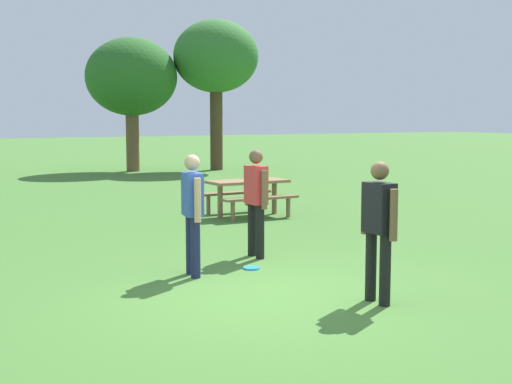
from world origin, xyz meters
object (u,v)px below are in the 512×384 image
object	(u,v)px
person_catcher	(379,222)
frisbee	(252,268)
tree_slender_mid	(216,58)
picnic_table_near	(248,190)
tree_far_right	(131,78)
person_bystander	(193,207)
person_thrower	(256,196)

from	to	relation	value
person_catcher	frisbee	size ratio (longest dim) A/B	6.76
frisbee	tree_slender_mid	distance (m)	18.39
picnic_table_near	tree_far_right	xyz separation A→B (m)	(1.54, 12.66, 2.99)
person_catcher	tree_slender_mid	world-z (taller)	tree_slender_mid
person_bystander	frisbee	distance (m)	1.29
picnic_table_near	tree_far_right	world-z (taller)	tree_far_right
person_catcher	person_bystander	xyz separation A→B (m)	(-1.35, 2.26, 0.00)
person_bystander	tree_slender_mid	bearing A→B (deg)	64.33
frisbee	picnic_table_near	xyz separation A→B (m)	(2.34, 4.66, 0.55)
person_thrower	frisbee	world-z (taller)	person_thrower
person_catcher	tree_far_right	xyz separation A→B (m)	(3.42, 19.59, 2.61)
tree_far_right	person_bystander	bearing A→B (deg)	-105.41
person_bystander	tree_far_right	bearing A→B (deg)	74.59
tree_slender_mid	frisbee	bearing A→B (deg)	-113.10
person_bystander	person_thrower	bearing A→B (deg)	27.61
picnic_table_near	tree_far_right	size ratio (longest dim) A/B	0.34
frisbee	tree_far_right	world-z (taller)	tree_far_right
person_bystander	tree_far_right	xyz separation A→B (m)	(4.77, 17.32, 2.61)
person_catcher	frisbee	xyz separation A→B (m)	(-0.46, 2.27, -0.93)
person_thrower	tree_slender_mid	distance (m)	17.41
frisbee	tree_far_right	size ratio (longest dim) A/B	0.05
person_bystander	picnic_table_near	size ratio (longest dim) A/B	0.95
person_catcher	tree_slender_mid	distance (m)	20.12
frisbee	tree_slender_mid	world-z (taller)	tree_slender_mid
person_catcher	tree_far_right	distance (m)	20.06
person_bystander	frisbee	size ratio (longest dim) A/B	6.76
person_catcher	picnic_table_near	distance (m)	7.19
frisbee	person_thrower	bearing A→B (deg)	57.68
person_bystander	picnic_table_near	distance (m)	5.69
person_bystander	picnic_table_near	xyz separation A→B (m)	(3.23, 4.67, -0.38)
person_bystander	tree_slender_mid	world-z (taller)	tree_slender_mid
person_catcher	person_bystander	world-z (taller)	same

